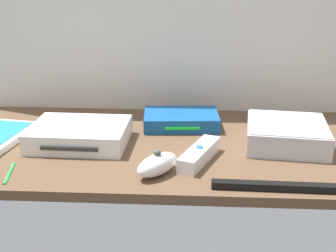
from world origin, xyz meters
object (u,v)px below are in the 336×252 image
object	(u,v)px
game_console	(80,134)
sensor_bar	(279,187)
remote_nunchuk	(157,164)
mini_computer	(286,134)
network_router	(181,120)
stylus_pen	(9,172)
remote_wand	(199,154)

from	to	relation	value
game_console	sensor_bar	world-z (taller)	game_console
remote_nunchuk	sensor_bar	xyz separation A→B (cm)	(22.09, -5.26, -1.34)
mini_computer	network_router	xyz separation A→B (cm)	(-23.42, 10.67, -0.94)
game_console	mini_computer	bearing A→B (deg)	4.03
network_router	mini_computer	bearing A→B (deg)	-28.42
mini_computer	stylus_pen	xyz separation A→B (cm)	(-55.48, -17.71, -2.29)
mini_computer	sensor_bar	bearing A→B (deg)	-103.28
mini_computer	network_router	bearing A→B (deg)	155.52
sensor_bar	network_router	bearing A→B (deg)	121.37
network_router	remote_wand	world-z (taller)	same
game_console	network_router	size ratio (longest dim) A/B	1.14
stylus_pen	remote_nunchuk	bearing A→B (deg)	2.97
mini_computer	remote_nunchuk	world-z (taller)	mini_computer
remote_nunchuk	stylus_pen	distance (cm)	28.40
mini_computer	stylus_pen	bearing A→B (deg)	-162.29
stylus_pen	sensor_bar	bearing A→B (deg)	-4.30
mini_computer	remote_wand	distance (cm)	21.57
remote_nunchuk	sensor_bar	bearing A→B (deg)	24.96
sensor_bar	stylus_pen	bearing A→B (deg)	177.37
remote_nunchuk	sensor_bar	world-z (taller)	remote_nunchuk
game_console	mini_computer	xyz separation A→B (cm)	(45.54, 1.93, 0.44)
remote_wand	network_router	bearing A→B (deg)	124.01
network_router	stylus_pen	size ratio (longest dim) A/B	2.09
game_console	remote_wand	size ratio (longest dim) A/B	1.42
remote_wand	stylus_pen	xyz separation A→B (cm)	(-36.34, -7.82, -1.16)
network_router	sensor_bar	size ratio (longest dim) A/B	0.78
game_console	remote_wand	distance (cm)	27.58
sensor_bar	stylus_pen	distance (cm)	50.55
network_router	remote_nunchuk	size ratio (longest dim) A/B	1.78
network_router	remote_nunchuk	distance (cm)	27.17
remote_wand	sensor_bar	bearing A→B (deg)	-17.30
remote_wand	mini_computer	bearing A→B (deg)	49.57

